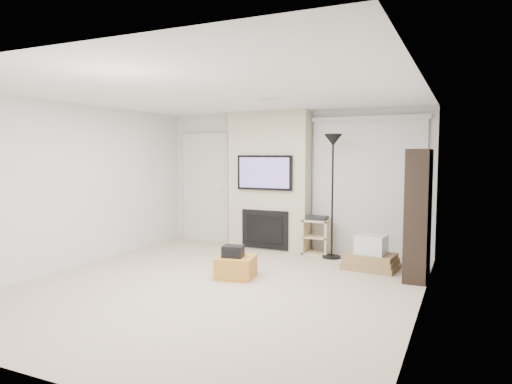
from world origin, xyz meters
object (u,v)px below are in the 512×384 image
at_px(floor_lamp, 333,161).
at_px(box_stack, 371,256).
at_px(av_stand, 317,234).
at_px(bookshelf, 418,214).
at_px(ottoman, 236,267).

relative_size(floor_lamp, box_stack, 2.48).
distance_m(av_stand, bookshelf, 2.03).
bearing_deg(bookshelf, av_stand, 152.34).
bearing_deg(av_stand, ottoman, -106.28).
relative_size(ottoman, bookshelf, 0.28).
height_order(ottoman, bookshelf, bookshelf).
bearing_deg(floor_lamp, ottoman, -116.81).
distance_m(floor_lamp, bookshelf, 1.74).
bearing_deg(ottoman, floor_lamp, 63.19).
bearing_deg(box_stack, ottoman, -141.70).
bearing_deg(bookshelf, ottoman, -155.62).
bearing_deg(av_stand, box_stack, -32.29).
distance_m(ottoman, bookshelf, 2.64).
bearing_deg(floor_lamp, av_stand, 148.23).
bearing_deg(box_stack, bookshelf, -19.58).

